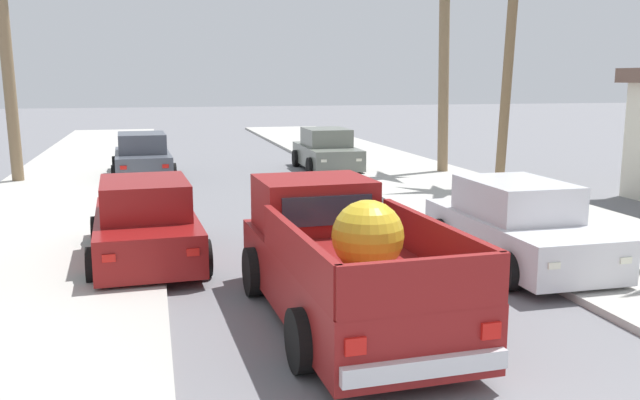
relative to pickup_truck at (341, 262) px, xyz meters
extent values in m
cube|color=#B2AFA8|center=(-4.79, 6.68, -0.75)|extent=(4.86, 60.00, 0.12)
cube|color=#B2AFA8|center=(6.04, 6.68, -0.75)|extent=(4.86, 60.00, 0.12)
cube|color=silver|center=(-3.77, 6.68, -0.76)|extent=(0.16, 60.00, 0.10)
cube|color=silver|center=(5.01, 6.68, -0.76)|extent=(0.16, 60.00, 0.10)
cube|color=maroon|center=(0.01, -0.18, -0.21)|extent=(2.13, 5.18, 0.80)
cube|color=maroon|center=(-0.06, 1.42, 0.59)|extent=(1.78, 1.57, 0.80)
cube|color=#283342|center=(-0.03, 0.66, 0.61)|extent=(1.38, 0.12, 0.44)
cube|color=#283342|center=(-0.09, 2.18, 0.61)|extent=(1.46, 0.12, 0.48)
cube|color=maroon|center=(-0.86, -1.07, 0.47)|extent=(0.24, 3.30, 0.56)
cube|color=maroon|center=(0.95, -1.00, 0.47)|extent=(0.24, 3.30, 0.56)
cube|color=maroon|center=(0.11, -2.68, 0.47)|extent=(1.88, 0.18, 0.56)
cube|color=silver|center=(0.12, -2.77, -0.37)|extent=(1.83, 0.20, 0.20)
cylinder|color=black|center=(-1.03, 1.31, -0.43)|extent=(0.29, 0.77, 0.76)
cylinder|color=black|center=(0.92, 1.39, -0.43)|extent=(0.29, 0.77, 0.76)
cylinder|color=black|center=(-0.91, -1.62, -0.43)|extent=(0.29, 0.77, 0.76)
cylinder|color=black|center=(1.05, -1.54, -0.43)|extent=(0.29, 0.77, 0.76)
cube|color=red|center=(-0.63, -2.78, -0.07)|extent=(0.22, 0.05, 0.18)
cube|color=red|center=(0.86, -2.71, -0.07)|extent=(0.22, 0.05, 0.18)
sphere|color=gold|center=(0.01, -1.14, 0.63)|extent=(0.89, 0.89, 0.89)
cube|color=slate|center=(3.74, 15.27, -0.28)|extent=(1.82, 4.23, 0.72)
cube|color=slate|center=(3.74, 15.37, 0.40)|extent=(1.55, 2.12, 0.64)
cube|color=#283342|center=(3.73, 14.40, 0.38)|extent=(1.37, 0.10, 0.52)
cube|color=#283342|center=(3.76, 16.34, 0.38)|extent=(1.34, 0.10, 0.50)
cylinder|color=black|center=(4.63, 13.95, -0.49)|extent=(0.23, 0.64, 0.64)
cylinder|color=black|center=(2.82, 13.98, -0.49)|extent=(0.23, 0.64, 0.64)
cylinder|color=black|center=(4.66, 16.56, -0.49)|extent=(0.23, 0.64, 0.64)
cylinder|color=black|center=(2.86, 16.58, -0.49)|extent=(0.23, 0.64, 0.64)
cube|color=red|center=(4.41, 17.37, -0.17)|extent=(0.20, 0.04, 0.12)
cube|color=white|center=(4.33, 13.15, -0.20)|extent=(0.20, 0.04, 0.10)
cube|color=red|center=(3.14, 17.39, -0.17)|extent=(0.20, 0.04, 0.12)
cube|color=white|center=(3.10, 13.17, -0.20)|extent=(0.20, 0.04, 0.10)
cube|color=silver|center=(3.81, 1.87, -0.28)|extent=(1.78, 4.21, 0.72)
cube|color=silver|center=(3.81, 1.97, 0.40)|extent=(1.53, 2.11, 0.64)
cube|color=#283342|center=(3.82, 1.00, 0.38)|extent=(1.37, 0.09, 0.52)
cube|color=#283342|center=(3.81, 2.94, 0.38)|extent=(1.34, 0.09, 0.50)
cylinder|color=black|center=(4.72, 0.58, -0.49)|extent=(0.22, 0.64, 0.64)
cylinder|color=black|center=(2.92, 0.57, -0.49)|extent=(0.22, 0.64, 0.64)
cylinder|color=black|center=(4.71, 3.18, -0.49)|extent=(0.22, 0.64, 0.64)
cylinder|color=black|center=(2.91, 3.17, -0.49)|extent=(0.22, 0.64, 0.64)
cube|color=red|center=(4.44, 3.99, -0.17)|extent=(0.20, 0.04, 0.12)
cube|color=white|center=(4.44, -0.23, -0.20)|extent=(0.20, 0.04, 0.10)
cube|color=red|center=(3.17, 3.98, -0.17)|extent=(0.20, 0.04, 0.12)
cube|color=white|center=(3.21, -0.24, -0.20)|extent=(0.20, 0.04, 0.10)
cube|color=maroon|center=(-2.67, 3.79, -0.28)|extent=(1.96, 4.28, 0.72)
cube|color=maroon|center=(-2.67, 3.69, 0.40)|extent=(1.62, 2.17, 0.64)
cube|color=#283342|center=(-2.71, 4.66, 0.38)|extent=(1.37, 0.14, 0.52)
cube|color=#283342|center=(-2.62, 2.72, 0.38)|extent=(1.34, 0.14, 0.50)
cylinder|color=black|center=(-3.63, 5.05, -0.49)|extent=(0.25, 0.65, 0.64)
cylinder|color=black|center=(-1.83, 5.13, -0.49)|extent=(0.25, 0.65, 0.64)
cylinder|color=black|center=(-3.51, 2.45, -0.49)|extent=(0.25, 0.65, 0.64)
cylinder|color=black|center=(-1.71, 2.53, -0.49)|extent=(0.25, 0.65, 0.64)
cube|color=red|center=(-3.20, 1.65, -0.17)|extent=(0.20, 0.05, 0.12)
cube|color=white|center=(-3.39, 5.87, -0.20)|extent=(0.20, 0.05, 0.10)
cube|color=red|center=(-1.94, 1.71, -0.17)|extent=(0.20, 0.05, 0.12)
cube|color=white|center=(-2.15, 5.93, -0.20)|extent=(0.20, 0.05, 0.10)
cube|color=#474C56|center=(-2.84, 14.81, -0.28)|extent=(1.93, 4.27, 0.72)
cube|color=#474C56|center=(-2.83, 14.71, 0.40)|extent=(1.60, 2.16, 0.64)
cube|color=#283342|center=(-2.87, 15.68, 0.38)|extent=(1.37, 0.14, 0.52)
cube|color=#283342|center=(-2.79, 13.74, 0.38)|extent=(1.34, 0.13, 0.50)
cylinder|color=black|center=(-3.79, 16.07, -0.49)|extent=(0.25, 0.65, 0.64)
cylinder|color=black|center=(-1.99, 16.15, -0.49)|extent=(0.25, 0.65, 0.64)
cylinder|color=black|center=(-3.69, 13.47, -0.49)|extent=(0.25, 0.65, 0.64)
cylinder|color=black|center=(-1.88, 13.54, -0.49)|extent=(0.25, 0.65, 0.64)
cube|color=red|center=(-3.38, 12.67, -0.17)|extent=(0.20, 0.05, 0.12)
cube|color=white|center=(-3.54, 16.89, -0.20)|extent=(0.20, 0.05, 0.10)
cube|color=red|center=(-2.12, 12.73, -0.17)|extent=(0.20, 0.05, 0.12)
cube|color=white|center=(-2.31, 16.94, -0.20)|extent=(0.20, 0.05, 0.10)
cylinder|color=#846B4C|center=(7.44, 13.36, 2.97)|extent=(0.36, 0.71, 7.57)
cylinder|color=#846B4C|center=(-6.71, 14.09, 3.03)|extent=(0.36, 0.97, 7.69)
cylinder|color=brown|center=(8.22, 10.36, 3.00)|extent=(0.30, 0.75, 7.62)
camera|label=1|loc=(-2.48, -8.79, 2.52)|focal=38.01mm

